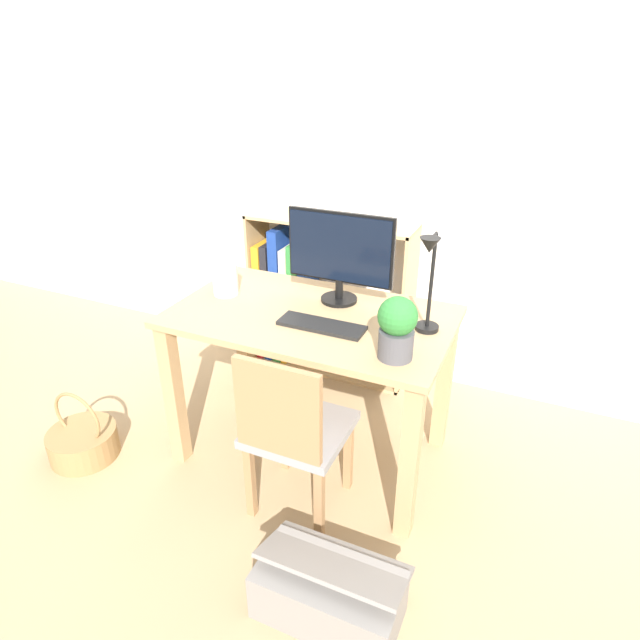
{
  "coord_description": "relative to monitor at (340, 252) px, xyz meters",
  "views": [
    {
      "loc": [
        0.92,
        -1.95,
        1.83
      ],
      "look_at": [
        0.0,
        0.1,
        0.7
      ],
      "focal_mm": 30.0,
      "sensor_mm": 36.0,
      "label": 1
    }
  ],
  "objects": [
    {
      "name": "desk_lamp",
      "position": [
        0.45,
        -0.18,
        0.02
      ],
      "size": [
        0.1,
        0.19,
        0.43
      ],
      "color": "black",
      "rests_on": "desk"
    },
    {
      "name": "basket",
      "position": [
        -1.09,
        -0.69,
        -0.94
      ],
      "size": [
        0.33,
        0.33,
        0.37
      ],
      "color": "#997547",
      "rests_on": "ground_plane"
    },
    {
      "name": "wall_back",
      "position": [
        -0.06,
        0.77,
        0.28
      ],
      "size": [
        8.0,
        0.05,
        2.6
      ],
      "color": "white",
      "rests_on": "ground_plane"
    },
    {
      "name": "bookshelf",
      "position": [
        -0.49,
        0.59,
        -0.53
      ],
      "size": [
        0.99,
        0.28,
        0.98
      ],
      "color": "tan",
      "rests_on": "ground_plane"
    },
    {
      "name": "chair",
      "position": [
        0.04,
        -0.58,
        -0.58
      ],
      "size": [
        0.4,
        0.4,
        0.82
      ],
      "rotation": [
        0.0,
        0.0,
        0.17
      ],
      "color": "gray",
      "rests_on": "ground_plane"
    },
    {
      "name": "keyboard",
      "position": [
        0.03,
        -0.28,
        -0.24
      ],
      "size": [
        0.38,
        0.12,
        0.02
      ],
      "color": "black",
      "rests_on": "desk"
    },
    {
      "name": "monitor",
      "position": [
        0.0,
        0.0,
        0.0
      ],
      "size": [
        0.51,
        0.17,
        0.43
      ],
      "color": "black",
      "rests_on": "desk"
    },
    {
      "name": "storage_box",
      "position": [
        0.37,
        -0.97,
        -0.91
      ],
      "size": [
        0.53,
        0.31,
        0.26
      ],
      "color": "gray",
      "rests_on": "ground_plane"
    },
    {
      "name": "desk",
      "position": [
        -0.06,
        -0.18,
        -0.39
      ],
      "size": [
        1.26,
        0.75,
        0.78
      ],
      "color": "tan",
      "rests_on": "ground_plane"
    },
    {
      "name": "vase",
      "position": [
        -0.53,
        -0.15,
        -0.16
      ],
      "size": [
        0.12,
        0.12,
        0.21
      ],
      "color": "silver",
      "rests_on": "desk"
    },
    {
      "name": "ground_plane",
      "position": [
        -0.06,
        -0.18,
        -1.02
      ],
      "size": [
        10.0,
        10.0,
        0.0
      ],
      "primitive_type": "plane",
      "color": "tan"
    },
    {
      "name": "potted_plant",
      "position": [
        0.39,
        -0.4,
        -0.11
      ],
      "size": [
        0.15,
        0.15,
        0.25
      ],
      "color": "#4C4C51",
      "rests_on": "desk"
    }
  ]
}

